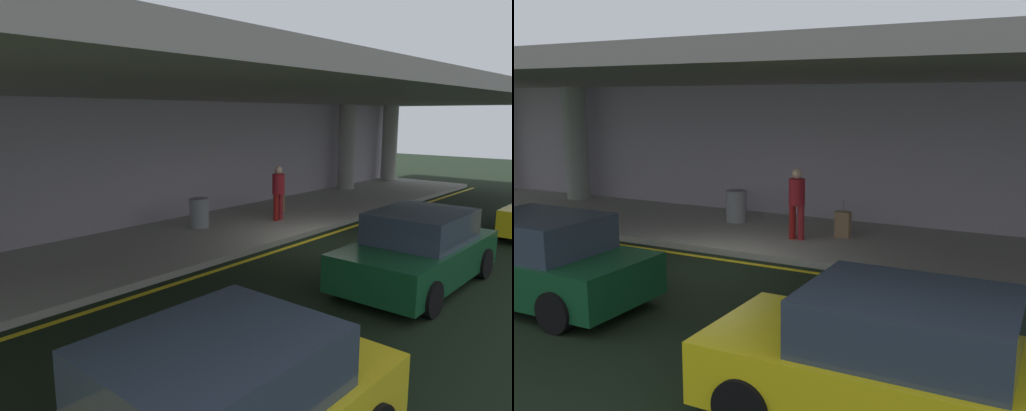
% 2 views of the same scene
% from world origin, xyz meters
% --- Properties ---
extents(ground_plane, '(60.00, 60.00, 0.00)m').
position_xyz_m(ground_plane, '(0.00, 0.00, 0.00)').
color(ground_plane, black).
extents(sidewalk, '(26.00, 4.20, 0.15)m').
position_xyz_m(sidewalk, '(0.00, 3.10, 0.07)').
color(sidewalk, '#A09D95').
rests_on(sidewalk, ground).
extents(lane_stripe_yellow, '(26.00, 0.14, 0.01)m').
position_xyz_m(lane_stripe_yellow, '(0.00, 0.71, 0.00)').
color(lane_stripe_yellow, yellow).
rests_on(lane_stripe_yellow, ground).
extents(support_column_center, '(0.74, 0.74, 3.65)m').
position_xyz_m(support_column_center, '(8.00, 4.57, 1.97)').
color(support_column_center, '#A4A09A').
rests_on(support_column_center, sidewalk).
extents(support_column_right_mid, '(0.74, 0.74, 3.65)m').
position_xyz_m(support_column_right_mid, '(12.00, 4.57, 1.97)').
color(support_column_right_mid, '#9E9C93').
rests_on(support_column_right_mid, sidewalk).
extents(ceiling_overhang, '(28.00, 13.20, 0.30)m').
position_xyz_m(ceiling_overhang, '(0.00, 2.60, 3.95)').
color(ceiling_overhang, gray).
rests_on(ceiling_overhang, support_column_far_left).
extents(terminal_back_wall, '(26.00, 0.30, 3.80)m').
position_xyz_m(terminal_back_wall, '(0.00, 5.35, 1.90)').
color(terminal_back_wall, '#B4AAB9').
rests_on(terminal_back_wall, ground).
extents(car_dark_green, '(4.10, 1.92, 1.50)m').
position_xyz_m(car_dark_green, '(-1.43, -2.93, 0.71)').
color(car_dark_green, '#124423').
rests_on(car_dark_green, ground).
extents(traveler_with_luggage, '(0.38, 0.38, 1.68)m').
position_xyz_m(traveler_with_luggage, '(0.89, 2.57, 1.11)').
color(traveler_with_luggage, maroon).
rests_on(traveler_with_luggage, sidewalk).
extents(suitcase_upright_primary, '(0.36, 0.22, 0.90)m').
position_xyz_m(suitcase_upright_primary, '(1.78, 3.27, 0.46)').
color(suitcase_upright_primary, '#92724E').
rests_on(suitcase_upright_primary, sidewalk).
extents(trash_bin_steel, '(0.56, 0.56, 0.85)m').
position_xyz_m(trash_bin_steel, '(-1.39, 3.67, 0.57)').
color(trash_bin_steel, gray).
rests_on(trash_bin_steel, sidewalk).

